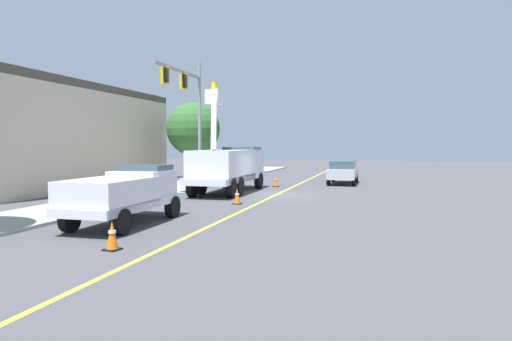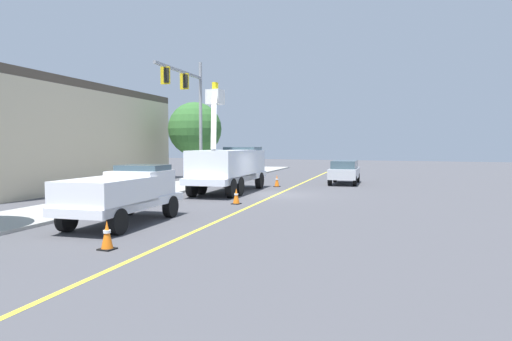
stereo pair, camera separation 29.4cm
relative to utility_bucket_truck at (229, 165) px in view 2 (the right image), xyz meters
The scene contains 12 objects.
ground 3.53m from the utility_bucket_truck, 94.84° to the right, with size 120.00×120.00×0.00m, color #47474C.
sidewalk_far_side 4.58m from the utility_bucket_truck, 106.26° to the left, with size 60.00×3.60×0.12m, color #9E9E99.
lane_centre_stripe 3.53m from the utility_bucket_truck, 94.84° to the right, with size 50.00×0.16×0.01m, color yellow.
utility_bucket_truck is the anchor object (origin of this frame).
service_pickup_truck 11.65m from the utility_bucket_truck, behind, with size 5.82×2.80×2.06m.
passing_minivan 9.91m from the utility_bucket_truck, 30.95° to the right, with size 5.00×2.50×1.69m.
traffic_cone_leading 15.51m from the utility_bucket_truck, 165.74° to the right, with size 0.40×0.40×0.80m.
traffic_cone_mid_front 5.81m from the utility_bucket_truck, 150.00° to the right, with size 0.40×0.40×0.76m.
traffic_cone_mid_rear 4.76m from the utility_bucket_truck, 17.72° to the right, with size 0.40×0.40×0.82m.
traffic_signal_mast 5.43m from the utility_bucket_truck, 70.54° to the left, with size 6.55×1.06×8.44m.
commercial_building_backdrop 13.44m from the utility_bucket_truck, 95.57° to the left, with size 19.11×11.45×6.77m.
street_tree_right 9.27m from the utility_bucket_truck, 43.84° to the left, with size 4.14×4.14×6.14m.
Camera 2 is at (-24.51, -9.27, 2.84)m, focal length 32.50 mm.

